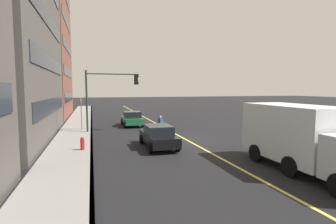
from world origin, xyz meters
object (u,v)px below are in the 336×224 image
car_black (158,136)px  fire_hydrant (82,145)px  car_green (132,119)px  traffic_light_mast (108,90)px  street_sign_post (81,112)px  truck_white (304,137)px  pedestrian_with_backpack (161,124)px

car_black → fire_hydrant: bearing=90.5°
fire_hydrant → car_green: bearing=-23.6°
traffic_light_mast → street_sign_post: 3.21m
truck_white → fire_hydrant: 11.97m
car_green → traffic_light_mast: (-3.37, 2.51, 2.98)m
traffic_light_mast → street_sign_post: (1.11, 2.30, -1.95)m
car_green → truck_white: (-16.97, -5.37, 0.86)m
truck_white → traffic_light_mast: (13.60, 7.88, 2.12)m
pedestrian_with_backpack → street_sign_post: street_sign_post is taller
car_black → street_sign_post: bearing=32.0°
street_sign_post → truck_white: bearing=-145.3°
car_black → car_green: bearing=1.0°
car_black → pedestrian_with_backpack: (4.40, -1.29, 0.19)m
pedestrian_with_backpack → fire_hydrant: pedestrian_with_backpack is taller
pedestrian_with_backpack → street_sign_post: (3.61, 6.30, 0.84)m
car_green → car_black: 10.27m
fire_hydrant → pedestrian_with_backpack: bearing=-53.5°
car_black → pedestrian_with_backpack: bearing=-16.4°
car_green → fire_hydrant: car_green is taller
pedestrian_with_backpack → fire_hydrant: (-4.44, 5.99, -0.47)m
truck_white → car_green: bearing=17.6°
car_green → truck_white: bearing=-162.4°
street_sign_post → pedestrian_with_backpack: bearing=-119.8°
truck_white → fire_hydrant: bearing=56.0°
car_black → pedestrian_with_backpack: 4.59m
street_sign_post → car_green: bearing=-64.8°
car_black → traffic_light_mast: bearing=21.4°
street_sign_post → fire_hydrant: size_ratio=3.21×
car_black → traffic_light_mast: traffic_light_mast is taller
pedestrian_with_backpack → fire_hydrant: size_ratio=1.71×
car_green → car_black: bearing=-179.0°
traffic_light_mast → street_sign_post: size_ratio=1.78×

